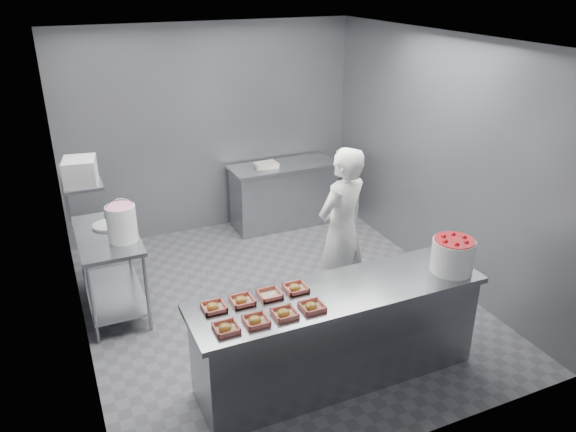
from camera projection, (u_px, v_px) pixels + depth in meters
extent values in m
plane|color=#4C4C51|center=(278.00, 302.00, 6.23)|extent=(4.50, 4.50, 0.00)
plane|color=white|center=(276.00, 40.00, 5.10)|extent=(4.50, 4.50, 0.00)
cube|color=slate|center=(212.00, 130.00, 7.55)|extent=(4.00, 0.04, 2.80)
cube|color=slate|center=(67.00, 216.00, 4.92)|extent=(0.04, 4.50, 2.80)
cube|color=slate|center=(438.00, 159.00, 6.41)|extent=(0.04, 4.50, 2.80)
cube|color=slate|center=(339.00, 293.00, 4.75)|extent=(2.60, 0.70, 0.05)
cube|color=slate|center=(338.00, 337.00, 4.93)|extent=(2.50, 0.64, 0.85)
cube|color=slate|center=(107.00, 235.00, 5.76)|extent=(0.60, 1.20, 0.04)
cube|color=slate|center=(115.00, 292.00, 6.04)|extent=(0.56, 1.15, 0.03)
cylinder|color=slate|center=(93.00, 305.00, 5.37)|extent=(0.04, 0.04, 0.88)
cylinder|color=slate|center=(147.00, 293.00, 5.57)|extent=(0.04, 0.04, 0.88)
cylinder|color=slate|center=(81.00, 255.00, 6.31)|extent=(0.04, 0.04, 0.88)
cylinder|color=slate|center=(128.00, 246.00, 6.50)|extent=(0.04, 0.04, 0.88)
cube|color=slate|center=(283.00, 166.00, 7.80)|extent=(1.50, 0.60, 0.05)
cube|color=slate|center=(283.00, 196.00, 7.98)|extent=(1.44, 0.55, 0.85)
cube|color=slate|center=(80.00, 176.00, 5.43)|extent=(0.35, 0.90, 0.03)
cube|color=tan|center=(226.00, 328.00, 4.21)|extent=(0.18, 0.18, 0.04)
cube|color=white|center=(231.00, 327.00, 4.24)|extent=(0.10, 0.06, 0.00)
ellipsoid|color=#A57229|center=(225.00, 327.00, 4.20)|extent=(0.10, 0.10, 0.05)
cube|color=tan|center=(256.00, 321.00, 4.30)|extent=(0.18, 0.18, 0.04)
cube|color=white|center=(261.00, 319.00, 4.33)|extent=(0.10, 0.06, 0.00)
ellipsoid|color=#A57229|center=(255.00, 320.00, 4.29)|extent=(0.10, 0.10, 0.05)
cube|color=tan|center=(285.00, 314.00, 4.39)|extent=(0.18, 0.18, 0.04)
cube|color=white|center=(289.00, 312.00, 4.42)|extent=(0.10, 0.06, 0.00)
ellipsoid|color=#A57229|center=(284.00, 313.00, 4.38)|extent=(0.10, 0.10, 0.05)
cube|color=tan|center=(312.00, 307.00, 4.48)|extent=(0.18, 0.18, 0.04)
cube|color=white|center=(316.00, 305.00, 4.51)|extent=(0.10, 0.06, 0.00)
ellipsoid|color=#A57229|center=(311.00, 306.00, 4.47)|extent=(0.10, 0.10, 0.05)
cube|color=tan|center=(214.00, 307.00, 4.47)|extent=(0.18, 0.18, 0.04)
cube|color=white|center=(219.00, 306.00, 4.50)|extent=(0.10, 0.06, 0.00)
ellipsoid|color=#A57229|center=(213.00, 306.00, 4.46)|extent=(0.10, 0.10, 0.05)
cube|color=tan|center=(242.00, 301.00, 4.56)|extent=(0.18, 0.18, 0.04)
cube|color=white|center=(247.00, 299.00, 4.59)|extent=(0.10, 0.06, 0.00)
ellipsoid|color=#A57229|center=(241.00, 300.00, 4.55)|extent=(0.10, 0.10, 0.05)
cube|color=tan|center=(270.00, 294.00, 4.65)|extent=(0.18, 0.18, 0.04)
cube|color=white|center=(274.00, 293.00, 4.68)|extent=(0.10, 0.06, 0.00)
cube|color=tan|center=(296.00, 288.00, 4.74)|extent=(0.18, 0.18, 0.04)
cube|color=white|center=(300.00, 287.00, 4.77)|extent=(0.10, 0.06, 0.00)
ellipsoid|color=#A57229|center=(295.00, 287.00, 4.73)|extent=(0.10, 0.10, 0.05)
imported|color=white|center=(342.00, 230.00, 5.84)|extent=(0.76, 0.63, 1.79)
cylinder|color=silver|center=(453.00, 256.00, 4.99)|extent=(0.38, 0.38, 0.30)
cylinder|color=red|center=(454.00, 242.00, 4.93)|extent=(0.35, 0.35, 0.04)
cylinder|color=silver|center=(122.00, 223.00, 5.55)|extent=(0.29, 0.29, 0.37)
cylinder|color=pink|center=(120.00, 207.00, 5.47)|extent=(0.27, 0.27, 0.02)
torus|color=slate|center=(120.00, 213.00, 5.50)|extent=(0.31, 0.01, 0.31)
cylinder|color=silver|center=(108.00, 225.00, 5.91)|extent=(0.37, 0.37, 0.02)
cube|color=#CCB28C|center=(113.00, 215.00, 6.17)|extent=(0.16, 0.15, 0.02)
cube|color=gray|center=(80.00, 171.00, 5.15)|extent=(0.33, 0.37, 0.24)
cube|color=silver|center=(266.00, 165.00, 7.68)|extent=(0.32, 0.25, 0.06)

